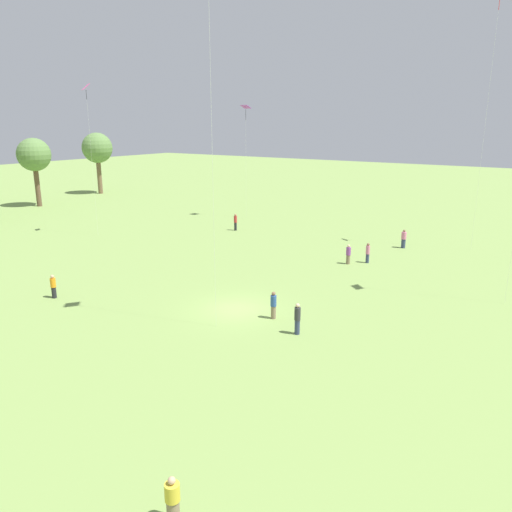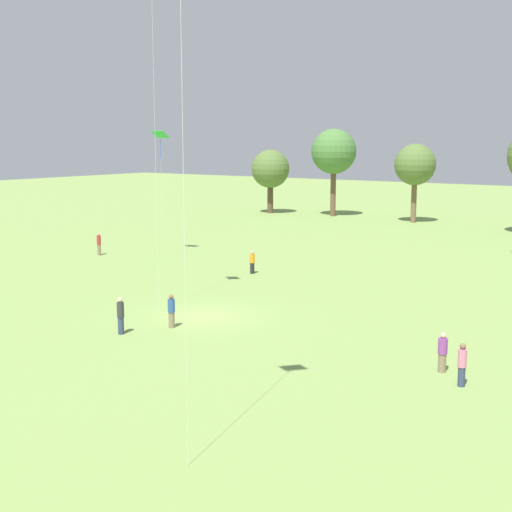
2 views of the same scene
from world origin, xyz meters
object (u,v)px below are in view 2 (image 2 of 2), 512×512
at_px(person_5, 443,352).
at_px(person_8, 462,364).
at_px(person_6, 99,244).
at_px(kite_1, 160,137).
at_px(person_1, 252,262).
at_px(person_7, 171,311).
at_px(person_3, 121,316).

relative_size(person_5, person_8, 0.97).
xyz_separation_m(person_6, kite_1, (4.10, 3.21, 8.63)).
height_order(person_1, person_6, person_6).
relative_size(person_5, kite_1, 0.17).
bearing_deg(person_5, person_7, 170.13).
bearing_deg(kite_1, person_3, 166.85).
relative_size(person_1, kite_1, 0.16).
distance_m(person_1, person_7, 15.26).
bearing_deg(person_7, person_6, 4.83).
bearing_deg(person_6, person_5, 27.17).
height_order(person_7, kite_1, kite_1).
xyz_separation_m(person_5, person_6, (-33.93, 12.53, 0.12)).
xyz_separation_m(person_6, person_7, (20.16, -13.67, -0.09)).
height_order(person_1, person_3, person_3).
distance_m(person_1, person_6, 15.00).
bearing_deg(person_3, person_1, 6.48).
height_order(person_5, person_6, person_6).
relative_size(person_3, kite_1, 0.18).
xyz_separation_m(person_3, person_7, (1.22, 2.34, -0.07)).
relative_size(person_1, person_8, 0.95).
xyz_separation_m(person_7, person_8, (15.00, -0.07, 0.01)).
relative_size(person_3, person_7, 1.07).
distance_m(person_6, person_8, 37.76).
bearing_deg(person_3, person_7, -34.44).
bearing_deg(person_8, person_7, -168.18).
xyz_separation_m(person_1, person_5, (18.95, -13.20, 0.01)).
height_order(person_7, person_8, person_8).
bearing_deg(person_1, person_3, -76.37).
xyz_separation_m(person_1, kite_1, (-10.88, 2.54, 8.77)).
height_order(person_6, kite_1, kite_1).
relative_size(person_1, person_7, 0.95).
xyz_separation_m(person_1, person_7, (5.18, -14.35, 0.05)).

